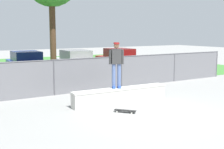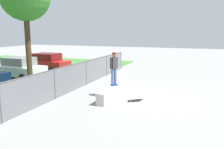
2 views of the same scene
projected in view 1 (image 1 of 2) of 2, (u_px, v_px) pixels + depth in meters
ground_plane at (152, 114)px, 10.61m from camera, size 80.00×80.00×0.00m
grass_strip at (29, 69)px, 23.32m from camera, size 30.39×20.00×0.02m
concrete_ledge at (121, 95)px, 12.15m from camera, size 4.23×0.65×0.63m
skateboarder at (116, 63)px, 11.91m from camera, size 0.56×0.39×1.84m
skateboard at (125, 111)px, 10.75m from camera, size 0.66×0.75×0.09m
chainlink_fence at (90, 73)px, 14.51m from camera, size 18.46×0.07×1.65m
car_blue at (26, 64)px, 19.08m from camera, size 2.18×4.29×1.66m
car_white at (75, 62)px, 20.32m from camera, size 2.18×4.29×1.66m
car_red at (119, 60)px, 22.16m from camera, size 2.18×4.29×1.66m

